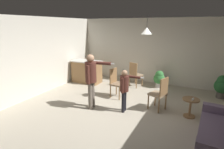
% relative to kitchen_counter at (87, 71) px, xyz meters
% --- Properties ---
extents(ground, '(7.68, 7.68, 0.00)m').
position_rel_kitchen_counter_xyz_m(ground, '(2.45, -1.94, -0.48)').
color(ground, '#B2A893').
extents(wall_back, '(6.40, 0.10, 2.70)m').
position_rel_kitchen_counter_xyz_m(wall_back, '(2.45, 1.26, 0.87)').
color(wall_back, silver).
rests_on(wall_back, ground).
extents(wall_left, '(0.10, 6.40, 2.70)m').
position_rel_kitchen_counter_xyz_m(wall_left, '(-0.75, -1.94, 0.87)').
color(wall_left, silver).
rests_on(wall_left, ground).
extents(kitchen_counter, '(1.26, 0.66, 0.95)m').
position_rel_kitchen_counter_xyz_m(kitchen_counter, '(0.00, 0.00, 0.00)').
color(kitchen_counter, olive).
rests_on(kitchen_counter, ground).
extents(side_table_by_couch, '(0.44, 0.44, 0.52)m').
position_rel_kitchen_counter_xyz_m(side_table_by_couch, '(4.25, -1.36, -0.15)').
color(side_table_by_couch, olive).
rests_on(side_table_by_couch, ground).
extents(person_adult, '(0.77, 0.55, 1.62)m').
position_rel_kitchen_counter_xyz_m(person_adult, '(1.58, -2.07, 0.53)').
color(person_adult, '#60564C').
rests_on(person_adult, ground).
extents(person_child, '(0.63, 0.37, 1.23)m').
position_rel_kitchen_counter_xyz_m(person_child, '(2.54, -1.85, 0.29)').
color(person_child, black).
rests_on(person_child, ground).
extents(dining_chair_by_counter, '(0.54, 0.54, 1.00)m').
position_rel_kitchen_counter_xyz_m(dining_chair_by_counter, '(2.06, 0.36, 0.07)').
color(dining_chair_by_counter, olive).
rests_on(dining_chair_by_counter, ground).
extents(dining_chair_near_wall, '(0.54, 0.54, 1.00)m').
position_rel_kitchen_counter_xyz_m(dining_chair_near_wall, '(3.41, -1.33, 0.07)').
color(dining_chair_near_wall, olive).
rests_on(dining_chair_near_wall, ground).
extents(dining_chair_centre_back, '(0.48, 0.48, 1.00)m').
position_rel_kitchen_counter_xyz_m(dining_chair_centre_back, '(1.85, -0.95, 0.07)').
color(dining_chair_centre_back, olive).
rests_on(dining_chair_centre_back, ground).
extents(potted_plant_corner, '(0.44, 0.44, 0.68)m').
position_rel_kitchen_counter_xyz_m(potted_plant_corner, '(2.96, 0.72, -0.10)').
color(potted_plant_corner, '#B7B2AD').
rests_on(potted_plant_corner, ground).
extents(potted_plant_by_wall, '(0.52, 0.52, 0.80)m').
position_rel_kitchen_counter_xyz_m(potted_plant_by_wall, '(5.11, 0.56, -0.04)').
color(potted_plant_by_wall, '#4C4742').
rests_on(potted_plant_by_wall, ground).
extents(spare_remote_on_table, '(0.06, 0.13, 0.04)m').
position_rel_kitchen_counter_xyz_m(spare_remote_on_table, '(4.29, -1.40, 0.06)').
color(spare_remote_on_table, white).
rests_on(spare_remote_on_table, side_table_by_couch).
extents(ceiling_light_pendant, '(0.32, 0.32, 0.55)m').
position_rel_kitchen_counter_xyz_m(ceiling_light_pendant, '(2.81, -0.89, 1.77)').
color(ceiling_light_pendant, silver).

